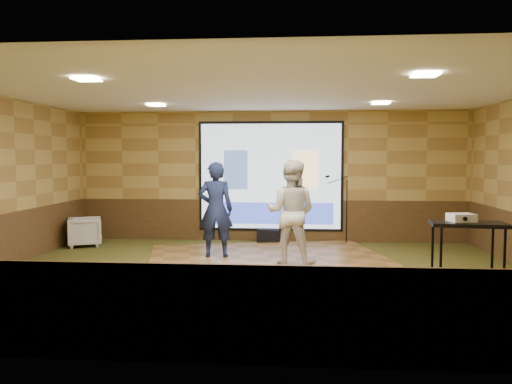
# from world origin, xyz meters

# --- Properties ---
(ground) EXTENTS (9.00, 9.00, 0.00)m
(ground) POSITION_xyz_m (0.00, 0.00, 0.00)
(ground) COLOR #273417
(ground) RESTS_ON ground
(room_shell) EXTENTS (9.04, 7.04, 3.02)m
(room_shell) POSITION_xyz_m (0.00, 0.00, 2.09)
(room_shell) COLOR #B09249
(room_shell) RESTS_ON ground
(wainscot_back) EXTENTS (9.00, 0.04, 0.95)m
(wainscot_back) POSITION_xyz_m (0.00, 3.48, 0.47)
(wainscot_back) COLOR #442616
(wainscot_back) RESTS_ON ground
(wainscot_front) EXTENTS (9.00, 0.04, 0.95)m
(wainscot_front) POSITION_xyz_m (0.00, -3.48, 0.47)
(wainscot_front) COLOR #442616
(wainscot_front) RESTS_ON ground
(projector_screen) EXTENTS (3.32, 0.06, 2.52)m
(projector_screen) POSITION_xyz_m (0.00, 3.44, 1.47)
(projector_screen) COLOR black
(projector_screen) RESTS_ON room_shell
(downlight_nw) EXTENTS (0.32, 0.32, 0.02)m
(downlight_nw) POSITION_xyz_m (-2.20, 1.80, 2.97)
(downlight_nw) COLOR #FFEABF
(downlight_nw) RESTS_ON room_shell
(downlight_ne) EXTENTS (0.32, 0.32, 0.02)m
(downlight_ne) POSITION_xyz_m (2.20, 1.80, 2.97)
(downlight_ne) COLOR #FFEABF
(downlight_ne) RESTS_ON room_shell
(downlight_sw) EXTENTS (0.32, 0.32, 0.02)m
(downlight_sw) POSITION_xyz_m (-2.20, -1.50, 2.97)
(downlight_sw) COLOR #FFEABF
(downlight_sw) RESTS_ON room_shell
(downlight_se) EXTENTS (0.32, 0.32, 0.02)m
(downlight_se) POSITION_xyz_m (2.20, -1.50, 2.97)
(downlight_se) COLOR #FFEABF
(downlight_se) RESTS_ON room_shell
(dance_floor) EXTENTS (5.12, 4.33, 0.03)m
(dance_floor) POSITION_xyz_m (0.07, 1.34, 0.02)
(dance_floor) COLOR #996438
(dance_floor) RESTS_ON ground
(player_left) EXTENTS (0.70, 0.50, 1.82)m
(player_left) POSITION_xyz_m (-0.95, 1.39, 0.94)
(player_left) COLOR #161F45
(player_left) RESTS_ON dance_floor
(player_right) EXTENTS (1.04, 0.89, 1.86)m
(player_right) POSITION_xyz_m (0.50, 0.80, 0.96)
(player_right) COLOR beige
(player_right) RESTS_ON dance_floor
(av_table) EXTENTS (0.99, 0.52, 1.04)m
(av_table) POSITION_xyz_m (2.96, -0.94, 0.74)
(av_table) COLOR black
(av_table) RESTS_ON ground
(projector) EXTENTS (0.38, 0.33, 0.11)m
(projector) POSITION_xyz_m (2.89, -0.87, 1.10)
(projector) COLOR white
(projector) RESTS_ON av_table
(mic_stand) EXTENTS (0.61, 0.25, 1.55)m
(mic_stand) POSITION_xyz_m (1.66, 3.17, 0.49)
(mic_stand) COLOR black
(mic_stand) RESTS_ON ground
(banquet_chair) EXTENTS (0.90, 0.89, 0.63)m
(banquet_chair) POSITION_xyz_m (-4.00, 2.45, 0.32)
(banquet_chair) COLOR gray
(banquet_chair) RESTS_ON ground
(duffel_bag) EXTENTS (0.54, 0.41, 0.30)m
(duffel_bag) POSITION_xyz_m (-0.03, 3.25, 0.15)
(duffel_bag) COLOR black
(duffel_bag) RESTS_ON ground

